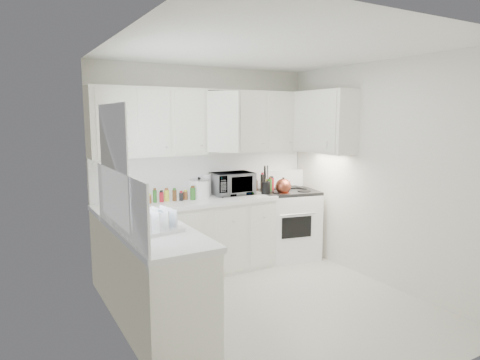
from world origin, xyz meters
TOP-DOWN VIEW (x-y plane):
  - floor at (0.00, 0.00)m, footprint 3.20×3.20m
  - ceiling at (0.00, 0.00)m, footprint 3.20×3.20m
  - wall_back at (0.00, 1.60)m, footprint 3.00×0.00m
  - wall_front at (0.00, -1.60)m, footprint 3.00×0.00m
  - wall_left at (-1.50, 0.00)m, footprint 0.00×3.20m
  - wall_right at (1.50, 0.00)m, footprint 0.00×3.20m
  - window_blinds at (-1.48, 0.35)m, footprint 0.06×0.96m
  - lower_cabinets_back at (-0.39, 1.30)m, footprint 2.22×0.60m
  - lower_cabinets_left at (-1.20, 0.20)m, footprint 0.60×1.60m
  - countertop_back at (-0.39, 1.29)m, footprint 2.24×0.64m
  - countertop_left at (-1.19, 0.20)m, footprint 0.64×1.62m
  - backsplash_back at (0.00, 1.59)m, footprint 2.98×0.02m
  - backsplash_left at (-1.49, 0.20)m, footprint 0.02×1.60m
  - upper_cabinets_back at (0.00, 1.44)m, footprint 3.00×0.33m
  - upper_cabinets_right at (1.33, 0.82)m, footprint 0.33×0.90m
  - sink at (-1.19, 0.55)m, footprint 0.42×0.38m
  - stove at (1.08, 1.27)m, footprint 0.91×0.80m
  - tea_kettle at (0.90, 1.11)m, footprint 0.29×0.26m
  - frying_pan at (1.26, 1.43)m, footprint 0.35×0.48m
  - microwave at (0.28, 1.38)m, footprint 0.54×0.31m
  - rice_cooker at (-0.19, 1.40)m, footprint 0.27×0.27m
  - paper_towel at (-0.03, 1.52)m, footprint 0.12×0.12m
  - utensil_crock at (0.68, 1.19)m, footprint 0.14×0.14m
  - dish_rack at (-1.21, 0.11)m, footprint 0.47×0.39m
  - spice_left_0 at (-0.85, 1.42)m, footprint 0.06×0.06m
  - spice_left_1 at (-0.78, 1.33)m, footprint 0.06×0.06m
  - spice_left_2 at (-0.70, 1.42)m, footprint 0.06×0.06m
  - spice_left_3 at (-0.62, 1.33)m, footprint 0.06×0.06m
  - spice_left_4 at (-0.55, 1.42)m, footprint 0.06×0.06m
  - spice_left_5 at (-0.47, 1.33)m, footprint 0.06×0.06m
  - spice_left_6 at (-0.40, 1.42)m, footprint 0.06×0.06m
  - spice_left_7 at (-0.32, 1.33)m, footprint 0.06×0.06m
  - sauce_right_0 at (0.58, 1.46)m, footprint 0.06×0.06m
  - sauce_right_1 at (0.64, 1.40)m, footprint 0.06×0.06m
  - sauce_right_2 at (0.69, 1.46)m, footprint 0.06×0.06m
  - sauce_right_3 at (0.74, 1.40)m, footprint 0.06×0.06m
  - sauce_right_4 at (0.80, 1.46)m, footprint 0.06×0.06m
  - sauce_right_5 at (0.85, 1.40)m, footprint 0.06×0.06m
  - sauce_right_6 at (0.91, 1.46)m, footprint 0.06×0.06m

SIDE VIEW (x-z plane):
  - floor at x=0.00m, z-range 0.00..0.00m
  - lower_cabinets_back at x=-0.39m, z-range 0.00..0.90m
  - lower_cabinets_left at x=-1.20m, z-range 0.00..0.90m
  - stove at x=1.08m, z-range 0.00..1.22m
  - countertop_back at x=-0.39m, z-range 0.90..0.95m
  - countertop_left at x=-1.19m, z-range 0.90..0.95m
  - frying_pan at x=1.26m, z-range 0.95..0.98m
  - spice_left_0 at x=-0.85m, z-range 0.95..1.08m
  - spice_left_1 at x=-0.78m, z-range 0.95..1.08m
  - spice_left_2 at x=-0.70m, z-range 0.95..1.08m
  - spice_left_3 at x=-0.62m, z-range 0.95..1.08m
  - spice_left_4 at x=-0.55m, z-range 0.95..1.08m
  - spice_left_5 at x=-0.47m, z-range 0.95..1.08m
  - spice_left_6 at x=-0.40m, z-range 0.95..1.08m
  - spice_left_7 at x=-0.32m, z-range 0.95..1.08m
  - sauce_right_0 at x=0.58m, z-range 0.95..1.14m
  - sauce_right_1 at x=0.64m, z-range 0.95..1.14m
  - sauce_right_2 at x=0.69m, z-range 0.95..1.14m
  - sauce_right_3 at x=0.74m, z-range 0.95..1.14m
  - sauce_right_4 at x=0.80m, z-range 0.95..1.14m
  - sauce_right_5 at x=0.85m, z-range 0.95..1.14m
  - sauce_right_6 at x=0.91m, z-range 0.95..1.14m
  - tea_kettle at x=0.90m, z-range 0.94..1.18m
  - dish_rack at x=-1.21m, z-range 0.95..1.18m
  - sink at x=-1.19m, z-range 0.92..1.22m
  - rice_cooker at x=-0.19m, z-range 0.95..1.21m
  - paper_towel at x=-0.03m, z-range 0.95..1.22m
  - microwave at x=0.28m, z-range 0.95..1.31m
  - utensil_crock at x=0.68m, z-range 0.95..1.34m
  - backsplash_back at x=0.00m, z-range 0.95..1.50m
  - backsplash_left at x=-1.49m, z-range 0.95..1.50m
  - wall_back at x=0.00m, z-range -0.20..2.80m
  - wall_front at x=0.00m, z-range -0.20..2.80m
  - wall_left at x=-1.50m, z-range -0.30..2.90m
  - wall_right at x=1.50m, z-range -0.30..2.90m
  - upper_cabinets_back at x=0.00m, z-range 1.10..1.90m
  - upper_cabinets_right at x=1.33m, z-range 1.10..1.90m
  - window_blinds at x=-1.48m, z-range 1.02..2.08m
  - ceiling at x=0.00m, z-range 2.60..2.60m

